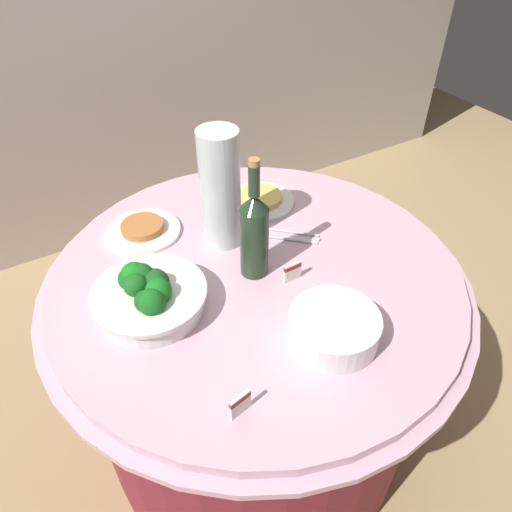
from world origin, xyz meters
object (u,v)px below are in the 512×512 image
Objects in this scene: wine_bottle at (254,232)px; food_plate_noodles at (260,200)px; plate_stack at (334,328)px; serving_tongs at (294,236)px; label_placard_mid at (292,271)px; label_placard_front at (240,403)px; decorative_fruit_vase at (220,193)px; food_plate_peanuts at (143,230)px; broccoli_bowl at (148,295)px.

wine_bottle reaches higher than food_plate_noodles.
plate_stack reaches higher than serving_tongs.
plate_stack is at bearing -97.73° from label_placard_mid.
plate_stack is 0.21m from label_placard_mid.
wine_bottle is 1.53× the size of food_plate_noodles.
wine_bottle reaches higher than label_placard_front.
decorative_fruit_vase is 0.29m from label_placard_mid.
label_placard_front reaches higher than food_plate_noodles.
label_placard_front is (-0.41, -0.42, 0.03)m from serving_tongs.
wine_bottle reaches higher than food_plate_peanuts.
serving_tongs is 0.44m from food_plate_peanuts.
label_placard_front is (-0.42, -0.62, 0.02)m from food_plate_noodles.
food_plate_noodles is at bearing 29.33° from broccoli_bowl.
label_placard_front reaches higher than serving_tongs.
label_placard_front is 0.41m from label_placard_mid.
broccoli_bowl is 0.45m from plate_stack.
food_plate_noodles is at bearing 30.15° from decorative_fruit_vase.
plate_stack reaches higher than label_placard_mid.
broccoli_bowl reaches higher than label_placard_front.
label_placard_mid is (0.07, -0.08, -0.10)m from wine_bottle.
wine_bottle is at bearing 129.33° from label_placard_mid.
serving_tongs is at bearing 54.82° from label_placard_mid.
wine_bottle is 0.16m from decorative_fruit_vase.
food_plate_peanuts is (-0.20, 0.31, -0.12)m from wine_bottle.
plate_stack is 0.65m from food_plate_peanuts.
broccoli_bowl is 0.32m from food_plate_peanuts.
broccoli_bowl is 0.34m from decorative_fruit_vase.
label_placard_front is (-0.28, -0.06, -0.00)m from plate_stack.
label_placard_front is at bearing -123.95° from wine_bottle.
label_placard_front is (-0.04, -0.66, 0.02)m from food_plate_peanuts.
food_plate_noodles is (0.19, 0.11, -0.15)m from decorative_fruit_vase.
food_plate_peanuts is (-0.24, 0.60, -0.02)m from plate_stack.
wine_bottle is (0.29, -0.01, 0.08)m from broccoli_bowl.
decorative_fruit_vase is (-0.01, 0.16, 0.03)m from wine_bottle.
decorative_fruit_vase reaches higher than food_plate_noodles.
wine_bottle is 0.38m from food_plate_peanuts.
wine_bottle is 2.28× the size of serving_tongs.
label_placard_front is at bearing -134.31° from serving_tongs.
broccoli_bowl is 1.27× the size of food_plate_peanuts.
decorative_fruit_vase reaches higher than broccoli_bowl.
food_plate_peanuts is at bearing 111.51° from plate_stack.
food_plate_noodles is 0.38m from food_plate_peanuts.
wine_bottle reaches higher than broccoli_bowl.
food_plate_peanuts is at bearing 122.79° from wine_bottle.
label_placard_mid is at bearing -55.74° from food_plate_peanuts.
food_plate_noodles reaches higher than serving_tongs.
label_placard_front is 1.00× the size of label_placard_mid.
food_plate_noodles is at bearing 56.24° from label_placard_front.
serving_tongs is at bearing -27.28° from decorative_fruit_vase.
plate_stack is at bearing -110.35° from serving_tongs.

